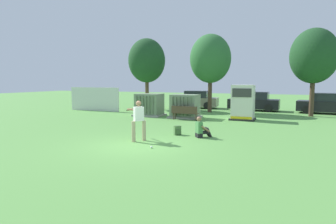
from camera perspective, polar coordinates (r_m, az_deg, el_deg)
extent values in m
plane|color=#5B9947|center=(11.77, -5.97, -6.58)|extent=(96.00, 96.00, 0.00)
cube|color=silver|center=(25.77, -14.14, 2.46)|extent=(4.80, 0.12, 2.00)
cube|color=#9E9B93|center=(21.53, -3.65, -0.58)|extent=(2.10, 1.70, 0.12)
cube|color=gray|center=(21.45, -3.66, 1.57)|extent=(1.80, 1.40, 1.50)
cube|color=#63755B|center=(21.08, -6.13, 1.46)|extent=(0.06, 0.12, 1.27)
cube|color=#63755B|center=(20.96, -5.52, 1.44)|extent=(0.06, 0.12, 1.27)
cube|color=#63755B|center=(20.84, -4.91, 1.42)|extent=(0.06, 0.12, 1.27)
cube|color=#63755B|center=(20.72, -4.28, 1.40)|extent=(0.06, 0.12, 1.27)
cube|color=#63755B|center=(20.61, -3.65, 1.38)|extent=(0.06, 0.12, 1.27)
cube|color=#63755B|center=(20.49, -3.01, 1.36)|extent=(0.06, 0.12, 1.27)
cube|color=#9E9B93|center=(20.38, 3.34, -0.96)|extent=(2.10, 1.70, 0.12)
cube|color=gray|center=(20.30, 3.35, 1.31)|extent=(1.80, 1.40, 1.50)
cube|color=#63755B|center=(19.81, 0.88, 1.20)|extent=(0.06, 0.12, 1.27)
cube|color=#63755B|center=(19.72, 1.57, 1.17)|extent=(0.06, 0.12, 1.27)
cube|color=#63755B|center=(19.63, 2.26, 1.15)|extent=(0.06, 0.12, 1.27)
cube|color=#63755B|center=(19.54, 2.96, 1.12)|extent=(0.06, 0.12, 1.27)
cube|color=#63755B|center=(19.45, 3.67, 1.09)|extent=(0.06, 0.12, 1.27)
cube|color=#63755B|center=(19.37, 4.38, 1.07)|extent=(0.06, 0.12, 1.27)
cube|color=#262626|center=(19.93, 14.32, -1.34)|extent=(1.60, 1.40, 0.10)
cube|color=silver|center=(19.81, 14.41, 1.96)|extent=(1.40, 1.20, 2.20)
cube|color=#383838|center=(19.17, 14.18, 3.64)|extent=(1.19, 0.04, 0.55)
cube|color=yellow|center=(19.30, 14.06, -1.12)|extent=(1.33, 0.04, 0.16)
cube|color=#4C3828|center=(19.26, 3.35, -0.21)|extent=(1.81, 0.47, 0.05)
cube|color=#4C3828|center=(19.07, 3.16, 0.47)|extent=(1.80, 0.11, 0.44)
cylinder|color=#4C3828|center=(19.71, 1.43, -0.75)|extent=(0.06, 0.06, 0.42)
cylinder|color=#4C3828|center=(19.15, 5.63, -0.98)|extent=(0.06, 0.06, 0.42)
cylinder|color=#4C3828|center=(19.46, 1.10, -0.84)|extent=(0.06, 0.06, 0.42)
cylinder|color=#4C3828|center=(18.89, 5.35, -1.08)|extent=(0.06, 0.06, 0.42)
cylinder|color=tan|center=(12.48, -6.73, -3.79)|extent=(0.16, 0.16, 0.88)
cylinder|color=tan|center=(12.66, -4.69, -3.63)|extent=(0.16, 0.16, 0.88)
cube|color=white|center=(12.46, -5.74, -0.36)|extent=(0.44, 0.46, 0.60)
sphere|color=#9E7051|center=(12.42, -5.76, 1.68)|extent=(0.23, 0.23, 0.23)
cylinder|color=#9E7051|center=(12.76, -6.75, 0.50)|extent=(0.51, 0.35, 0.09)
cylinder|color=#9E7051|center=(12.82, -5.99, 0.54)|extent=(0.27, 0.54, 0.09)
cylinder|color=black|center=(13.43, -7.41, 0.46)|extent=(0.69, 0.59, 0.21)
sphere|color=black|center=(13.03, -6.77, 0.62)|extent=(0.08, 0.08, 0.08)
sphere|color=white|center=(11.32, -3.26, -6.83)|extent=(0.09, 0.09, 0.09)
cube|color=black|center=(13.46, 6.05, -4.53)|extent=(0.40, 0.41, 0.20)
cube|color=#4C8C4C|center=(13.40, 6.07, -3.01)|extent=(0.40, 0.42, 0.52)
sphere|color=#9E7051|center=(13.34, 6.09, -1.36)|extent=(0.22, 0.22, 0.22)
cylinder|color=black|center=(13.62, 6.76, -3.90)|extent=(0.43, 0.39, 0.13)
cylinder|color=black|center=(13.71, 7.62, -3.82)|extent=(0.30, 0.28, 0.46)
cylinder|color=black|center=(13.44, 7.11, -4.04)|extent=(0.43, 0.39, 0.13)
cylinder|color=black|center=(13.53, 7.98, -3.96)|extent=(0.30, 0.28, 0.46)
cylinder|color=#9E7051|center=(13.70, 6.53, -3.00)|extent=(0.37, 0.33, 0.32)
cylinder|color=#9E7051|center=(13.29, 7.33, -3.30)|extent=(0.37, 0.33, 0.32)
cube|color=#4C723F|center=(14.00, 1.84, -3.58)|extent=(0.37, 0.36, 0.44)
cube|color=#3D5B33|center=(13.89, 2.03, -3.93)|extent=(0.21, 0.19, 0.22)
cylinder|color=brown|center=(26.68, -4.11, 3.49)|extent=(0.33, 0.33, 2.69)
ellipsoid|color=#1E4723|center=(26.71, -4.16, 9.97)|extent=(3.31, 3.31, 3.93)
cylinder|color=#4C3828|center=(24.12, 8.15, 3.14)|extent=(0.33, 0.33, 2.67)
ellipsoid|color=#2D6633|center=(24.15, 8.26, 10.26)|extent=(3.29, 3.29, 3.91)
cylinder|color=#4C3828|center=(23.43, 26.22, 2.46)|extent=(0.33, 0.33, 2.66)
ellipsoid|color=#1E4723|center=(23.46, 26.57, 9.76)|extent=(3.28, 3.28, 3.89)
cube|color=gray|center=(27.78, 5.33, 2.01)|extent=(4.32, 2.01, 0.80)
cube|color=#262B33|center=(27.70, 5.65, 3.48)|extent=(2.21, 1.72, 0.64)
cylinder|color=black|center=(27.31, 2.26, 1.41)|extent=(0.65, 0.27, 0.64)
cylinder|color=black|center=(28.94, 3.20, 1.67)|extent=(0.65, 0.27, 0.64)
cylinder|color=black|center=(26.70, 7.63, 1.25)|extent=(0.65, 0.27, 0.64)
cylinder|color=black|center=(28.37, 8.28, 1.53)|extent=(0.65, 0.27, 0.64)
cube|color=black|center=(26.32, 16.33, 1.55)|extent=(4.25, 1.83, 0.80)
cube|color=#262B33|center=(26.25, 16.70, 3.11)|extent=(2.15, 1.62, 0.64)
cylinder|color=black|center=(25.72, 13.17, 0.96)|extent=(0.65, 0.24, 0.64)
cylinder|color=black|center=(27.39, 13.88, 1.25)|extent=(0.65, 0.24, 0.64)
cylinder|color=black|center=(25.34, 18.95, 0.71)|extent=(0.65, 0.24, 0.64)
cylinder|color=black|center=(27.03, 19.31, 1.02)|extent=(0.65, 0.24, 0.64)
cube|color=black|center=(25.92, 28.46, 0.99)|extent=(4.38, 2.20, 0.80)
cube|color=#262B33|center=(25.88, 28.88, 2.56)|extent=(2.27, 1.80, 0.64)
cylinder|color=black|center=(25.16, 25.42, 0.40)|extent=(0.66, 0.30, 0.64)
cylinder|color=black|center=(26.85, 25.71, 0.72)|extent=(0.66, 0.30, 0.64)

